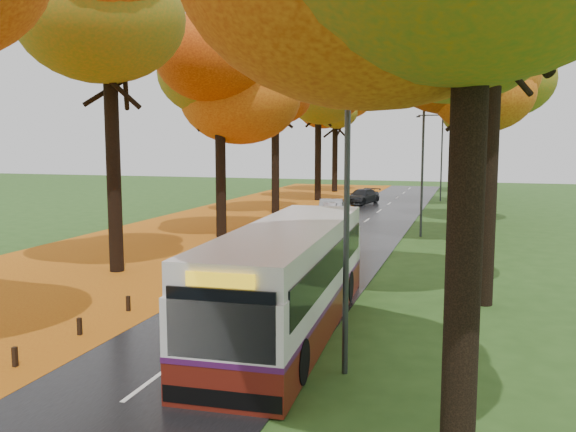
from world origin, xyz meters
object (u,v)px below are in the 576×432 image
at_px(streetlamp_near, 336,178).
at_px(car_silver, 331,210).
at_px(streetlamp_mid, 418,156).
at_px(car_dark, 362,197).
at_px(bus, 289,276).
at_px(streetlamp_far, 439,150).
at_px(car_white, 330,211).

bearing_deg(streetlamp_near, car_silver, 103.07).
height_order(streetlamp_near, streetlamp_mid, same).
height_order(streetlamp_near, car_dark, streetlamp_near).
bearing_deg(car_dark, bus, -66.79).
xyz_separation_m(streetlamp_mid, car_silver, (-6.30, 5.13, -3.93)).
bearing_deg(car_silver, streetlamp_far, 59.64).
relative_size(bus, car_dark, 2.63).
relative_size(streetlamp_near, car_dark, 1.78).
relative_size(streetlamp_far, car_white, 1.82).
bearing_deg(car_silver, streetlamp_mid, -49.06).
distance_m(car_silver, car_dark, 11.94).
relative_size(streetlamp_mid, car_dark, 1.78).
xyz_separation_m(streetlamp_near, car_silver, (-6.30, 27.13, -3.93)).
bearing_deg(car_white, car_silver, 101.67).
xyz_separation_m(bus, car_silver, (-4.29, 24.28, -0.87)).
distance_m(car_white, car_silver, 0.28).
distance_m(streetlamp_near, car_silver, 28.13).
bearing_deg(streetlamp_mid, bus, -95.98).
bearing_deg(car_white, car_dark, 101.35).
relative_size(bus, car_white, 2.69).
bearing_deg(streetlamp_mid, car_dark, 110.05).
distance_m(bus, car_dark, 36.48).
height_order(streetlamp_mid, car_dark, streetlamp_mid).
relative_size(bus, car_silver, 2.61).
bearing_deg(bus, streetlamp_mid, 81.16).
relative_size(streetlamp_near, bus, 0.68).
xyz_separation_m(streetlamp_near, streetlamp_far, (0.00, 44.00, 0.00)).
distance_m(streetlamp_mid, car_dark, 18.61).
distance_m(car_white, car_dark, 12.22).
bearing_deg(streetlamp_mid, car_white, 142.41).
xyz_separation_m(streetlamp_far, car_white, (-6.30, -17.15, -3.93)).
bearing_deg(bus, car_white, 97.27).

